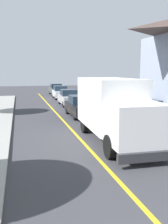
# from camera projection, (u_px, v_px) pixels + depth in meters

# --- Properties ---
(centre_line_yellow) EXTENTS (0.16, 56.00, 0.01)m
(centre_line_yellow) POSITION_uv_depth(u_px,v_px,m) (80.00, 139.00, 13.35)
(centre_line_yellow) COLOR gold
(centre_line_yellow) RESTS_ON ground
(box_truck) EXTENTS (2.60, 7.24, 3.20)m
(box_truck) POSITION_uv_depth(u_px,v_px,m) (113.00, 107.00, 12.80)
(box_truck) COLOR white
(box_truck) RESTS_ON ground
(parked_car_near) EXTENTS (1.85, 4.42, 1.67)m
(parked_car_near) POSITION_uv_depth(u_px,v_px,m) (81.00, 107.00, 19.89)
(parked_car_near) COLOR black
(parked_car_near) RESTS_ON ground
(parked_car_mid) EXTENTS (1.83, 4.41, 1.67)m
(parked_car_mid) POSITION_uv_depth(u_px,v_px,m) (69.00, 98.00, 26.34)
(parked_car_mid) COLOR #B7B7BC
(parked_car_mid) RESTS_ON ground
(parked_car_far) EXTENTS (1.90, 4.44, 1.67)m
(parked_car_far) POSITION_uv_depth(u_px,v_px,m) (60.00, 93.00, 32.84)
(parked_car_far) COLOR silver
(parked_car_far) RESTS_ON ground
(parked_car_furthest) EXTENTS (1.83, 4.41, 1.67)m
(parked_car_furthest) POSITION_uv_depth(u_px,v_px,m) (56.00, 90.00, 38.27)
(parked_car_furthest) COLOR #4C564C
(parked_car_furthest) RESTS_ON ground
(parked_van_across) EXTENTS (1.90, 4.44, 1.67)m
(parked_van_across) POSITION_uv_depth(u_px,v_px,m) (144.00, 112.00, 17.14)
(parked_van_across) COLOR silver
(parked_van_across) RESTS_ON ground
(stop_sign) EXTENTS (0.80, 0.10, 2.65)m
(stop_sign) POSITION_uv_depth(u_px,v_px,m) (138.00, 99.00, 15.77)
(stop_sign) COLOR gray
(stop_sign) RESTS_ON ground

